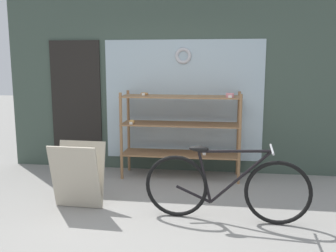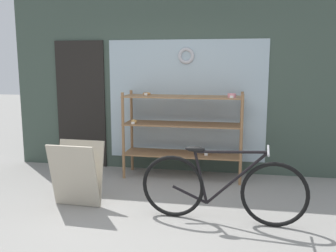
# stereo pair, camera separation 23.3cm
# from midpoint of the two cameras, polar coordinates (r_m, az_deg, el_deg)

# --- Properties ---
(ground_plane) EXTENTS (30.00, 30.00, 0.00)m
(ground_plane) POSITION_cam_midpoint_polar(r_m,az_deg,el_deg) (4.14, -5.56, -15.38)
(ground_plane) COLOR gray
(storefront_facade) EXTENTS (5.39, 0.13, 3.01)m
(storefront_facade) POSITION_cam_midpoint_polar(r_m,az_deg,el_deg) (6.01, -1.12, 6.99)
(storefront_facade) COLOR #3D4C42
(storefront_facade) RESTS_ON ground_plane
(display_case) EXTENTS (1.79, 0.50, 1.31)m
(display_case) POSITION_cam_midpoint_polar(r_m,az_deg,el_deg) (5.66, 0.79, -0.03)
(display_case) COLOR #8E6642
(display_case) RESTS_ON ground_plane
(bicycle) EXTENTS (1.83, 0.46, 0.85)m
(bicycle) POSITION_cam_midpoint_polar(r_m,az_deg,el_deg) (4.22, 7.13, -9.27)
(bicycle) COLOR black
(bicycle) RESTS_ON ground_plane
(sandwich_board) EXTENTS (0.60, 0.40, 0.79)m
(sandwich_board) POSITION_cam_midpoint_polar(r_m,az_deg,el_deg) (4.71, -14.95, -7.31)
(sandwich_board) COLOR #B2A893
(sandwich_board) RESTS_ON ground_plane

